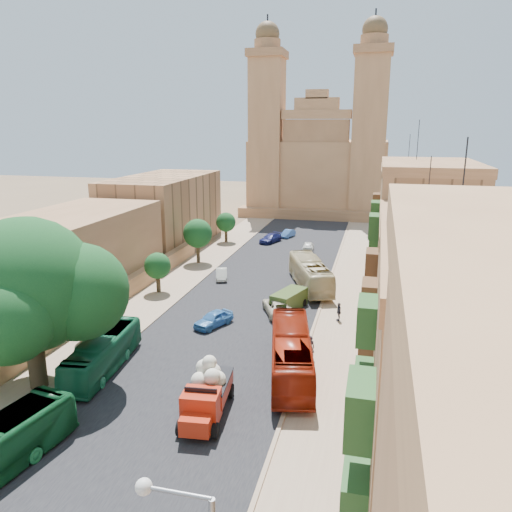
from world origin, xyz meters
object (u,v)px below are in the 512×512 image
at_px(church, 319,164).
at_px(red_truck, 206,392).
at_px(car_blue_a, 214,319).
at_px(car_cream, 278,306).
at_px(pedestrian_c, 339,312).
at_px(bus_green_north, 103,353).
at_px(bus_cream_east, 310,274).
at_px(ficus_tree, 29,290).
at_px(street_tree_a, 94,305).
at_px(car_blue_b, 288,234).
at_px(street_tree_d, 226,222).
at_px(car_white_b, 308,246).
at_px(bus_red_east, 291,353).
at_px(car_white_a, 221,274).
at_px(pedestrian_a, 310,348).
at_px(street_tree_b, 157,266).
at_px(olive_pickup, 289,300).
at_px(car_dkblue, 271,238).
at_px(street_tree_c, 198,234).

height_order(church, red_truck, church).
relative_size(car_blue_a, car_cream, 0.80).
bearing_deg(pedestrian_c, bus_green_north, -53.20).
xyz_separation_m(bus_cream_east, car_blue_a, (-6.65, -12.75, -0.87)).
relative_size(ficus_tree, street_tree_a, 2.70).
relative_size(car_blue_b, pedestrian_c, 2.04).
bearing_deg(car_blue_b, pedestrian_c, -56.75).
bearing_deg(car_blue_a, car_blue_b, 114.53).
distance_m(street_tree_d, red_truck, 46.32).
bearing_deg(pedestrian_c, car_white_b, -170.04).
height_order(ficus_tree, red_truck, ficus_tree).
relative_size(bus_red_east, car_white_a, 3.19).
distance_m(car_white_a, car_white_b, 17.43).
relative_size(street_tree_d, pedestrian_a, 2.29).
relative_size(street_tree_a, car_blue_b, 1.22).
height_order(street_tree_b, car_white_b, street_tree_b).
bearing_deg(red_truck, olive_pickup, 85.13).
height_order(street_tree_d, red_truck, street_tree_d).
distance_m(ficus_tree, car_dkblue, 45.98).
xyz_separation_m(street_tree_b, car_blue_b, (8.38, 29.48, -2.24)).
height_order(bus_green_north, car_blue_a, bus_green_north).
bearing_deg(car_cream, car_white_b, -111.90).
bearing_deg(church, street_tree_d, -108.09).
relative_size(ficus_tree, pedestrian_c, 6.73).
xyz_separation_m(street_tree_a, street_tree_b, (0.00, 12.00, -0.01)).
relative_size(red_truck, car_blue_b, 1.75).
relative_size(church, car_white_b, 9.56).
height_order(street_tree_a, car_cream, street_tree_a).
distance_m(street_tree_b, pedestrian_a, 21.25).
xyz_separation_m(street_tree_b, bus_green_north, (3.50, -16.93, -1.52)).
bearing_deg(pedestrian_a, street_tree_a, -18.54).
distance_m(car_white_a, pedestrian_a, 21.78).
distance_m(ficus_tree, street_tree_d, 44.16).
height_order(street_tree_a, red_truck, street_tree_a).
xyz_separation_m(bus_green_north, car_white_a, (1.51, 22.85, -0.71)).
distance_m(street_tree_c, pedestrian_a, 29.76).
distance_m(church, car_cream, 58.52).
xyz_separation_m(red_truck, pedestrian_c, (6.44, 16.97, -0.66)).
xyz_separation_m(street_tree_a, bus_red_east, (16.50, -2.28, -1.26)).
relative_size(red_truck, car_white_a, 1.72).
bearing_deg(car_white_a, ficus_tree, -118.02).
bearing_deg(street_tree_d, olive_pickup, -61.21).
bearing_deg(red_truck, car_white_a, 105.80).
relative_size(street_tree_b, bus_red_east, 0.37).
bearing_deg(olive_pickup, pedestrian_a, -71.68).
relative_size(church, car_dkblue, 8.23).
xyz_separation_m(church, street_tree_a, (-10.00, -66.61, -6.69)).
bearing_deg(car_dkblue, olive_pickup, -54.71).
distance_m(bus_cream_east, car_white_a, 10.23).
height_order(street_tree_a, car_white_b, street_tree_a).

